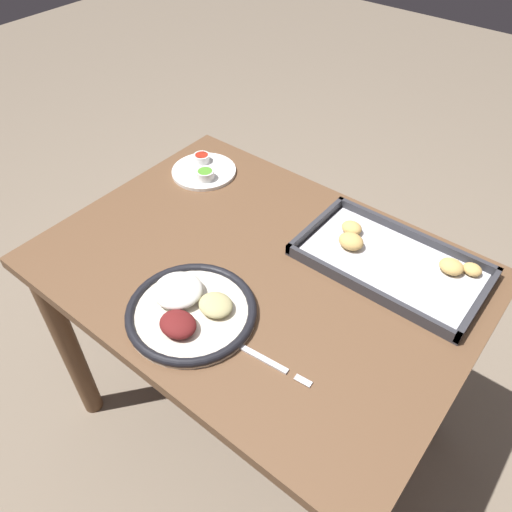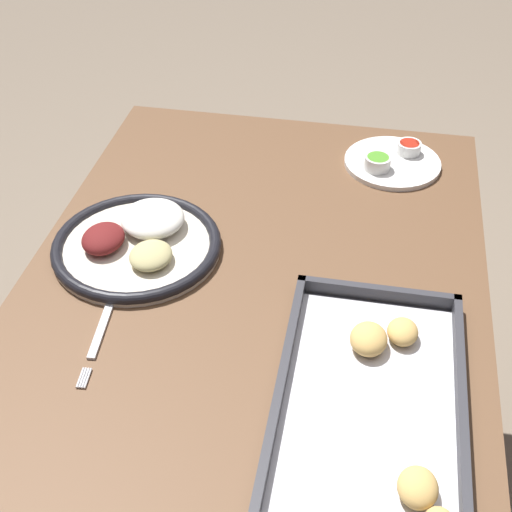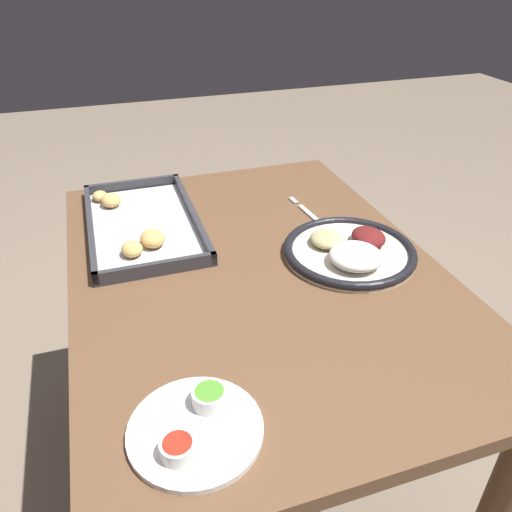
{
  "view_description": "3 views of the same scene",
  "coord_description": "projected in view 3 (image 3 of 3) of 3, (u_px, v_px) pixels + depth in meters",
  "views": [
    {
      "loc": [
        0.52,
        -0.66,
        1.54
      ],
      "look_at": [
        -0.01,
        0.0,
        0.73
      ],
      "focal_mm": 35.0,
      "sensor_mm": 36.0,
      "label": 1
    },
    {
      "loc": [
        0.85,
        0.16,
        1.46
      ],
      "look_at": [
        -0.01,
        0.0,
        0.73
      ],
      "focal_mm": 50.0,
      "sensor_mm": 36.0,
      "label": 2
    },
    {
      "loc": [
        -0.82,
        0.27,
        1.27
      ],
      "look_at": [
        -0.01,
        0.0,
        0.73
      ],
      "focal_mm": 35.0,
      "sensor_mm": 36.0,
      "label": 3
    }
  ],
  "objects": [
    {
      "name": "saucer_plate",
      "position": [
        196.0,
        426.0,
        0.68
      ],
      "size": [
        0.19,
        0.19,
        0.04
      ],
      "color": "white",
      "rests_on": "dining_table"
    },
    {
      "name": "ground_plane",
      "position": [
        255.0,
        474.0,
        1.41
      ],
      "size": [
        8.0,
        8.0,
        0.0
      ],
      "primitive_type": "plane",
      "color": "#7A6B59"
    },
    {
      "name": "dining_table",
      "position": [
        255.0,
        313.0,
        1.1
      ],
      "size": [
        1.01,
        0.74,
        0.7
      ],
      "color": "brown",
      "rests_on": "ground_plane"
    },
    {
      "name": "baking_tray",
      "position": [
        140.0,
        224.0,
        1.16
      ],
      "size": [
        0.43,
        0.25,
        0.04
      ],
      "color": "#333338",
      "rests_on": "dining_table"
    },
    {
      "name": "fork",
      "position": [
        313.0,
        217.0,
        1.21
      ],
      "size": [
        0.22,
        0.03,
        0.0
      ],
      "rotation": [
        0.0,
        0.0,
        0.1
      ],
      "color": "silver",
      "rests_on": "dining_table"
    },
    {
      "name": "dinner_plate",
      "position": [
        350.0,
        251.0,
        1.06
      ],
      "size": [
        0.28,
        0.28,
        0.05
      ],
      "color": "beige",
      "rests_on": "dining_table"
    }
  ]
}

